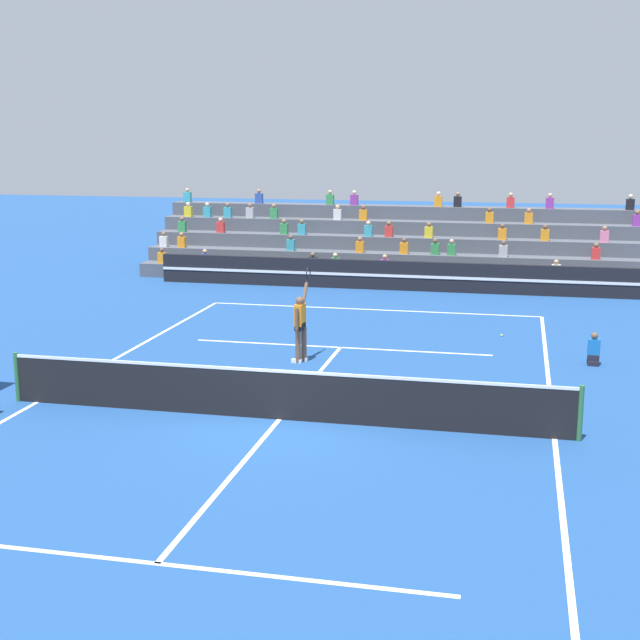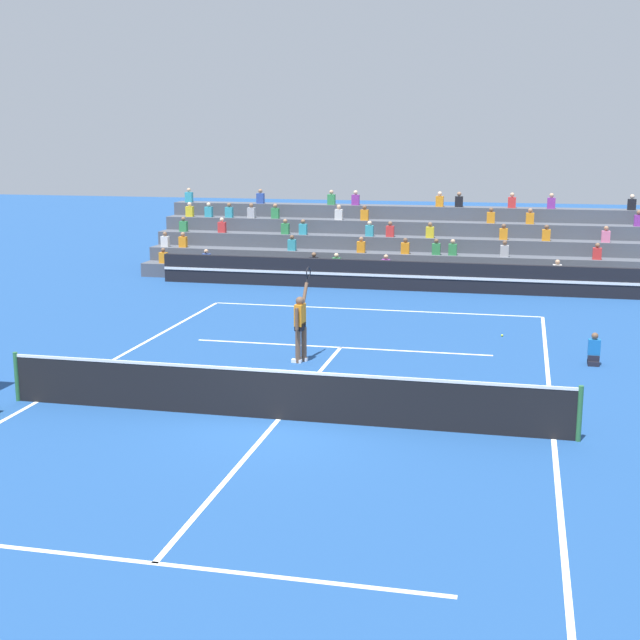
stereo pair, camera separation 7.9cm
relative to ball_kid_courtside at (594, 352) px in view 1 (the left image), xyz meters
The scene contains 8 objects.
ground_plane 8.96m from the ball_kid_courtside, 137.90° to the right, with size 120.00×120.00×0.00m, color navy.
court_lines 8.96m from the ball_kid_courtside, 137.90° to the right, with size 11.10×23.90×0.01m.
tennis_net 8.96m from the ball_kid_courtside, 137.90° to the right, with size 12.00×0.10×1.10m.
sponsor_banner_wall 11.88m from the ball_kid_courtside, 124.00° to the left, with size 18.00×0.26×1.10m.
bleacher_stand 15.21m from the ball_kid_courtside, 115.99° to the left, with size 20.85×4.75×3.38m.
ball_kid_courtside is the anchor object (origin of this frame).
tennis_player 7.49m from the ball_kid_courtside, 169.82° to the right, with size 0.38×1.13×2.44m.
tennis_ball 3.64m from the ball_kid_courtside, 130.18° to the left, with size 0.07×0.07×0.07m, color #C6DB33.
Camera 1 is at (4.63, -16.92, 5.79)m, focal length 50.00 mm.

